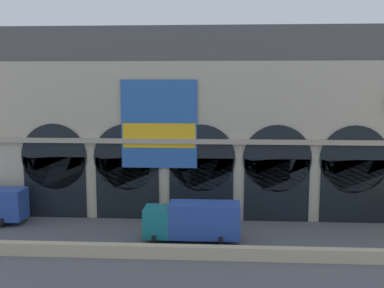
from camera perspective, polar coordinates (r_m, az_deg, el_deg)
ground_plane at (r=37.50m, az=0.83°, el=-11.67°), size 200.00×200.00×0.00m
quay_parapet_wall at (r=33.29m, az=0.48°, el=-13.39°), size 90.00×0.70×0.95m
station_building at (r=42.81m, az=1.33°, el=2.39°), size 41.80×5.00×17.43m
box_truck_center at (r=36.24m, az=0.16°, el=-9.54°), size 7.50×2.91×3.12m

